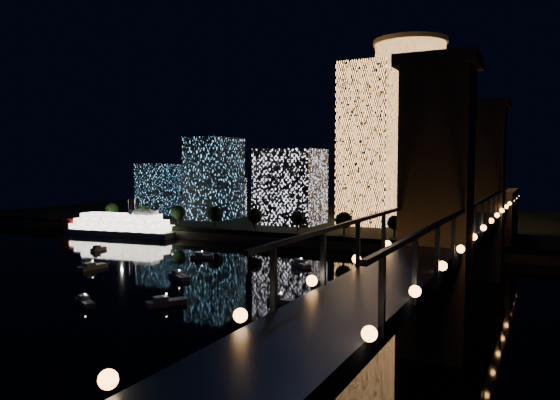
{
  "coord_description": "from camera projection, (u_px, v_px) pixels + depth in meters",
  "views": [
    {
      "loc": [
        82.14,
        -113.14,
        32.23
      ],
      "look_at": [
        -1.56,
        55.0,
        19.99
      ],
      "focal_mm": 35.0,
      "sensor_mm": 36.0,
      "label": 1
    }
  ],
  "objects": [
    {
      "name": "truss_bridge",
      "position": [
        457.0,
        242.0,
        113.06
      ],
      "size": [
        13.0,
        266.0,
        50.0
      ],
      "color": "#172749",
      "rests_on": "ground"
    },
    {
      "name": "midrise_blocks",
      "position": [
        229.0,
        185.0,
        271.86
      ],
      "size": [
        107.55,
        34.25,
        40.67
      ],
      "color": "white",
      "rests_on": "far_bank"
    },
    {
      "name": "riverboat",
      "position": [
        116.0,
        226.0,
        247.62
      ],
      "size": [
        58.42,
        18.05,
        17.32
      ],
      "color": "silver",
      "rests_on": "ground"
    },
    {
      "name": "esplanade_trees",
      "position": [
        256.0,
        216.0,
        230.58
      ],
      "size": [
        166.36,
        6.85,
        8.93
      ],
      "color": "black",
      "rests_on": "far_bank"
    },
    {
      "name": "motorboats",
      "position": [
        201.0,
        277.0,
        151.88
      ],
      "size": [
        124.8,
        72.41,
        2.78
      ],
      "color": "silver",
      "rests_on": "ground"
    },
    {
      "name": "ground",
      "position": [
        190.0,
        290.0,
        139.69
      ],
      "size": [
        520.0,
        520.0,
        0.0
      ],
      "primitive_type": "plane",
      "color": "black",
      "rests_on": "ground"
    },
    {
      "name": "street_lamps",
      "position": [
        253.0,
        218.0,
        238.2
      ],
      "size": [
        132.7,
        0.7,
        5.65
      ],
      "color": "black",
      "rests_on": "far_bank"
    },
    {
      "name": "tower_cylindrical",
      "position": [
        409.0,
        132.0,
        254.38
      ],
      "size": [
        34.0,
        34.0,
        84.54
      ],
      "color": "#FF9F51",
      "rests_on": "far_bank"
    },
    {
      "name": "seawall",
      "position": [
        314.0,
        243.0,
        212.85
      ],
      "size": [
        420.0,
        6.0,
        3.0
      ],
      "primitive_type": "cube",
      "color": "#6B5E4C",
      "rests_on": "ground"
    },
    {
      "name": "far_bank",
      "position": [
        373.0,
        222.0,
        282.46
      ],
      "size": [
        420.0,
        160.0,
        5.0
      ],
      "primitive_type": "cube",
      "color": "black",
      "rests_on": "ground"
    },
    {
      "name": "tower_rectangular",
      "position": [
        368.0,
        145.0,
        246.51
      ],
      "size": [
        22.8,
        22.8,
        72.53
      ],
      "primitive_type": "cube",
      "color": "#FF9F51",
      "rests_on": "far_bank"
    }
  ]
}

